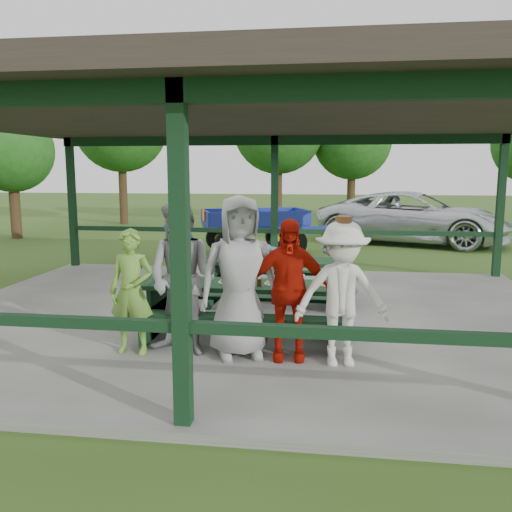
# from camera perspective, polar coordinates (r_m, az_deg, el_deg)

# --- Properties ---
(ground) EXTENTS (90.00, 90.00, 0.00)m
(ground) POSITION_cam_1_polar(r_m,az_deg,el_deg) (8.69, -0.79, -6.71)
(ground) COLOR #36551A
(ground) RESTS_ON ground
(concrete_slab) EXTENTS (10.00, 8.00, 0.10)m
(concrete_slab) POSITION_cam_1_polar(r_m,az_deg,el_deg) (8.68, -0.79, -6.39)
(concrete_slab) COLOR #62625D
(concrete_slab) RESTS_ON ground
(pavilion_structure) EXTENTS (10.60, 8.60, 3.24)m
(pavilion_structure) POSITION_cam_1_polar(r_m,az_deg,el_deg) (8.40, -0.84, 14.56)
(pavilion_structure) COLOR black
(pavilion_structure) RESTS_ON concrete_slab
(picnic_table_near) EXTENTS (2.77, 1.39, 0.75)m
(picnic_table_near) POSITION_cam_1_polar(r_m,az_deg,el_deg) (7.38, -1.44, -4.92)
(picnic_table_near) COLOR black
(picnic_table_near) RESTS_ON concrete_slab
(picnic_table_far) EXTENTS (2.43, 1.39, 0.75)m
(picnic_table_far) POSITION_cam_1_polar(r_m,az_deg,el_deg) (9.29, 2.05, -2.07)
(picnic_table_far) COLOR black
(picnic_table_far) RESTS_ON concrete_slab
(table_setting) EXTENTS (2.39, 0.45, 0.10)m
(table_setting) POSITION_cam_1_polar(r_m,az_deg,el_deg) (7.36, -1.52, -2.53)
(table_setting) COLOR white
(table_setting) RESTS_ON picnic_table_near
(contestant_green) EXTENTS (0.58, 0.40, 1.55)m
(contestant_green) POSITION_cam_1_polar(r_m,az_deg,el_deg) (6.86, -12.96, -3.69)
(contestant_green) COLOR #669B36
(contestant_green) RESTS_ON concrete_slab
(contestant_grey_left) EXTENTS (1.05, 0.90, 1.89)m
(contestant_grey_left) POSITION_cam_1_polar(r_m,az_deg,el_deg) (6.70, -7.77, -2.35)
(contestant_grey_left) COLOR gray
(contestant_grey_left) RESTS_ON concrete_slab
(contestant_grey_mid) EXTENTS (1.12, 0.91, 1.97)m
(contestant_grey_mid) POSITION_cam_1_polar(r_m,az_deg,el_deg) (6.53, -1.73, -2.21)
(contestant_grey_mid) COLOR #949496
(contestant_grey_mid) RESTS_ON concrete_slab
(contestant_red) EXTENTS (1.03, 0.52, 1.70)m
(contestant_red) POSITION_cam_1_polar(r_m,az_deg,el_deg) (6.47, 3.36, -3.56)
(contestant_red) COLOR #AF1407
(contestant_red) RESTS_ON concrete_slab
(contestant_white_fedora) EXTENTS (1.17, 0.78, 1.75)m
(contestant_white_fedora) POSITION_cam_1_polar(r_m,az_deg,el_deg) (6.33, 9.03, -3.96)
(contestant_white_fedora) COLOR silver
(contestant_white_fedora) RESTS_ON concrete_slab
(spectator_lblue) EXTENTS (1.38, 0.65, 1.43)m
(spectator_lblue) POSITION_cam_1_polar(r_m,az_deg,el_deg) (10.25, -1.26, 0.38)
(spectator_lblue) COLOR #85B2CD
(spectator_lblue) RESTS_ON concrete_slab
(spectator_blue) EXTENTS (0.64, 0.44, 1.71)m
(spectator_blue) POSITION_cam_1_polar(r_m,az_deg,el_deg) (10.96, -8.12, 1.58)
(spectator_blue) COLOR #385092
(spectator_blue) RESTS_ON concrete_slab
(spectator_grey) EXTENTS (0.81, 0.70, 1.45)m
(spectator_grey) POSITION_cam_1_polar(r_m,az_deg,el_deg) (10.14, 8.86, 0.24)
(spectator_grey) COLOR gray
(spectator_grey) RESTS_ON concrete_slab
(pickup_truck) EXTENTS (6.59, 4.60, 1.67)m
(pickup_truck) POSITION_cam_1_polar(r_m,az_deg,el_deg) (18.24, 16.31, 3.90)
(pickup_truck) COLOR silver
(pickup_truck) RESTS_ON ground
(farm_trailer) EXTENTS (3.84, 2.52, 1.35)m
(farm_trailer) POSITION_cam_1_polar(r_m,az_deg,el_deg) (15.34, -0.09, 2.73)
(farm_trailer) COLOR navy
(farm_trailer) RESTS_ON ground
(tree_far_left) EXTENTS (4.01, 4.01, 6.26)m
(tree_far_left) POSITION_cam_1_polar(r_m,az_deg,el_deg) (24.70, -14.06, 13.16)
(tree_far_left) COLOR #2F2013
(tree_far_left) RESTS_ON ground
(tree_left) EXTENTS (3.87, 3.87, 6.04)m
(tree_left) POSITION_cam_1_polar(r_m,az_deg,el_deg) (23.65, 2.37, 13.24)
(tree_left) COLOR #2F2013
(tree_left) RESTS_ON ground
(tree_mid) EXTENTS (3.43, 3.43, 5.36)m
(tree_mid) POSITION_cam_1_polar(r_m,az_deg,el_deg) (24.63, 10.12, 11.86)
(tree_mid) COLOR #2F2013
(tree_mid) RESTS_ON ground
(tree_edge_left) EXTENTS (2.84, 2.84, 4.44)m
(tree_edge_left) POSITION_cam_1_polar(r_m,az_deg,el_deg) (20.55, -24.37, 10.03)
(tree_edge_left) COLOR #2F2013
(tree_edge_left) RESTS_ON ground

